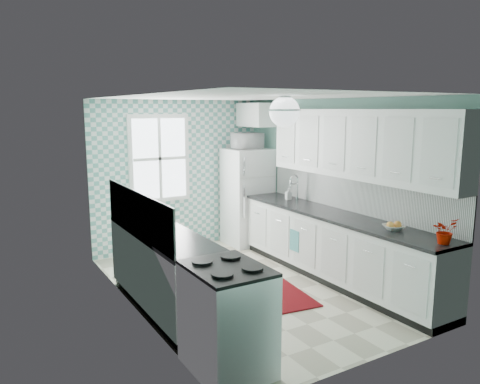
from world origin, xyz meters
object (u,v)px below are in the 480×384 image
fridge (247,197)px  stove (227,317)px  sink (289,201)px  fruit_bowl (394,227)px  microwave (247,141)px  ceiling_light (285,112)px  potted_plant (445,231)px

fridge → stove: size_ratio=1.73×
sink → fruit_bowl: size_ratio=2.25×
fruit_bowl → microwave: 3.27m
ceiling_light → stove: (-1.20, -0.82, -1.82)m
sink → potted_plant: sink is taller
microwave → potted_plant: bearing=91.0°
fruit_bowl → potted_plant: size_ratio=0.84×
fridge → fruit_bowl: (0.09, -3.16, 0.13)m
potted_plant → microwave: microwave is taller
fridge → sink: 1.10m
stove → microwave: 4.31m
ceiling_light → microwave: (1.11, 2.58, -0.51)m
ceiling_light → microwave: ceiling_light is taller
stove → fruit_bowl: fruit_bowl is taller
stove → sink: bearing=46.2°
ceiling_light → potted_plant: ceiling_light is taller
ceiling_light → stove: bearing=-145.6°
fridge → ceiling_light: bearing=-116.5°
fridge → microwave: size_ratio=3.45×
stove → potted_plant: (2.40, -0.44, 0.58)m
fruit_bowl → microwave: (-0.09, 3.16, 0.84)m
stove → fridge: bearing=58.2°
sink → stove: bearing=-134.5°
potted_plant → microwave: size_ratio=0.58×
stove → potted_plant: bearing=-8.0°
microwave → ceiling_light: bearing=66.3°
stove → fruit_bowl: (2.40, 0.24, 0.46)m
ceiling_light → fruit_bowl: (1.20, -0.58, -1.35)m
sink → microwave: (-0.09, 1.09, 0.88)m
fruit_bowl → microwave: bearing=91.6°
potted_plant → microwave: (-0.09, 3.84, 0.73)m
stove → potted_plant: size_ratio=3.42×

